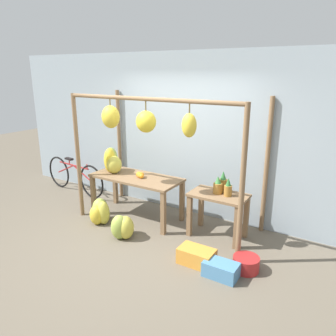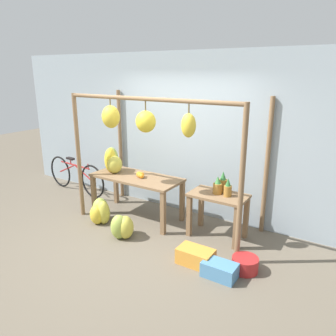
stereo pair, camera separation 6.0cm
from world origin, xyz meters
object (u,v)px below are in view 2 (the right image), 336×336
at_px(banana_pile_on_table, 112,161).
at_px(fruit_crate_purple, 220,270).
at_px(parked_bicycle, 76,175).
at_px(fruit_crate_white, 196,256).
at_px(banana_pile_ground_left, 100,211).
at_px(banana_pile_ground_right, 123,227).
at_px(orange_pile, 140,175).
at_px(pineapple_cluster, 221,186).
at_px(blue_bucket, 245,264).

bearing_deg(banana_pile_on_table, fruit_crate_purple, -18.86).
distance_m(parked_bicycle, fruit_crate_purple, 3.98).
bearing_deg(fruit_crate_white, banana_pile_on_table, 160.28).
distance_m(banana_pile_ground_left, parked_bicycle, 1.67).
xyz_separation_m(banana_pile_ground_right, fruit_crate_white, (1.29, -0.04, -0.06)).
relative_size(banana_pile_on_table, fruit_crate_purple, 1.17).
xyz_separation_m(fruit_crate_white, parked_bicycle, (-3.41, 1.06, 0.25)).
distance_m(orange_pile, fruit_crate_purple, 2.15).
bearing_deg(fruit_crate_white, parked_bicycle, 162.79).
relative_size(banana_pile_on_table, parked_bicycle, 0.28).
distance_m(banana_pile_ground_right, parked_bicycle, 2.36).
bearing_deg(fruit_crate_purple, banana_pile_ground_left, 171.39).
distance_m(orange_pile, parked_bicycle, 2.02).
height_order(banana_pile_on_table, pineapple_cluster, banana_pile_on_table).
height_order(banana_pile_on_table, parked_bicycle, banana_pile_on_table).
bearing_deg(pineapple_cluster, banana_pile_on_table, -175.48).
distance_m(banana_pile_on_table, fruit_crate_purple, 2.74).
distance_m(pineapple_cluster, parked_bicycle, 3.39).
bearing_deg(fruit_crate_purple, banana_pile_ground_right, 175.25).
relative_size(orange_pile, fruit_crate_white, 0.37).
bearing_deg(banana_pile_ground_left, blue_bucket, -1.29).
relative_size(banana_pile_ground_left, parked_bicycle, 0.25).
relative_size(orange_pile, parked_bicycle, 0.10).
xyz_separation_m(pineapple_cluster, fruit_crate_purple, (0.45, -1.00, -0.72)).
distance_m(blue_bucket, parked_bicycle, 4.12).
xyz_separation_m(banana_pile_on_table, pineapple_cluster, (2.02, 0.16, -0.13)).
relative_size(banana_pile_ground_right, parked_bicycle, 0.26).
xyz_separation_m(orange_pile, blue_bucket, (2.07, -0.55, -0.70)).
height_order(orange_pile, fruit_crate_purple, orange_pile).
height_order(banana_pile_ground_left, banana_pile_ground_right, banana_pile_ground_left).
xyz_separation_m(banana_pile_ground_left, banana_pile_ground_right, (0.66, -0.22, -0.02)).
relative_size(orange_pile, pineapple_cluster, 0.54).
height_order(banana_pile_on_table, orange_pile, banana_pile_on_table).
distance_m(banana_pile_ground_left, fruit_crate_white, 1.97).
bearing_deg(fruit_crate_purple, blue_bucket, 53.29).
bearing_deg(blue_bucket, fruit_crate_white, -161.92).
relative_size(blue_bucket, parked_bicycle, 0.19).
xyz_separation_m(banana_pile_ground_left, blue_bucket, (2.56, -0.06, -0.10)).
relative_size(banana_pile_ground_left, fruit_crate_purple, 1.03).
bearing_deg(parked_bicycle, fruit_crate_purple, -16.90).
bearing_deg(banana_pile_ground_right, orange_pile, 103.83).
height_order(banana_pile_ground_left, fruit_crate_white, banana_pile_ground_left).
relative_size(orange_pile, blue_bucket, 0.51).
bearing_deg(parked_bicycle, pineapple_cluster, -2.63).
height_order(banana_pile_ground_right, fruit_crate_white, banana_pile_ground_right).
xyz_separation_m(orange_pile, banana_pile_ground_left, (-0.49, -0.49, -0.60)).
distance_m(banana_pile_ground_right, fruit_crate_white, 1.29).
height_order(pineapple_cluster, fruit_crate_purple, pineapple_cluster).
xyz_separation_m(pineapple_cluster, blue_bucket, (0.67, -0.70, -0.73)).
bearing_deg(orange_pile, banana_pile_ground_right, -76.17).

